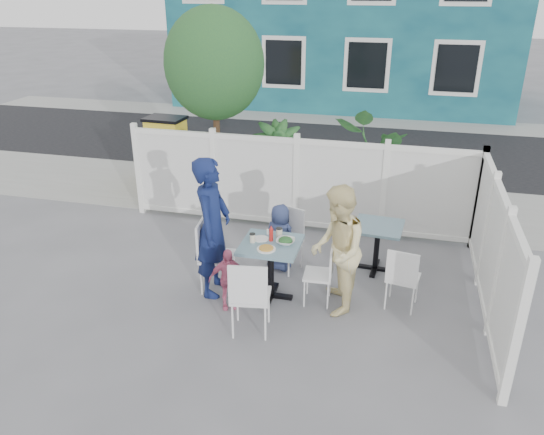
% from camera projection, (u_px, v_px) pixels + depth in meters
% --- Properties ---
extents(ground, '(80.00, 80.00, 0.00)m').
position_uv_depth(ground, '(251.00, 301.00, 7.12)').
color(ground, slate).
extents(near_sidewalk, '(24.00, 2.60, 0.01)m').
position_uv_depth(near_sidewalk, '(305.00, 198.00, 10.49)').
color(near_sidewalk, gray).
rests_on(near_sidewalk, ground).
extents(street, '(24.00, 5.00, 0.01)m').
position_uv_depth(street, '(332.00, 147.00, 13.77)').
color(street, black).
rests_on(street, ground).
extents(far_sidewalk, '(24.00, 1.60, 0.01)m').
position_uv_depth(far_sidewalk, '(346.00, 119.00, 16.51)').
color(far_sidewalk, gray).
rests_on(far_sidewalk, ground).
extents(building, '(11.00, 6.00, 6.00)m').
position_uv_depth(building, '(348.00, 11.00, 18.41)').
color(building, '#104054').
rests_on(building, ground).
extents(fence_back, '(5.86, 0.08, 1.60)m').
position_uv_depth(fence_back, '(296.00, 186.00, 8.91)').
color(fence_back, white).
rests_on(fence_back, ground).
extents(fence_right, '(0.08, 3.66, 1.60)m').
position_uv_depth(fence_right, '(492.00, 254.00, 6.67)').
color(fence_right, white).
rests_on(fence_right, ground).
extents(tree, '(1.80, 1.62, 3.59)m').
position_uv_depth(tree, '(214.00, 64.00, 9.35)').
color(tree, '#382316').
rests_on(tree, ground).
extents(utility_cabinet, '(0.76, 0.56, 1.35)m').
position_uv_depth(utility_cabinet, '(168.00, 152.00, 11.05)').
color(utility_cabinet, gold).
rests_on(utility_cabinet, ground).
extents(potted_shrub_a, '(1.14, 1.14, 1.66)m').
position_uv_depth(potted_shrub_a, '(275.00, 168.00, 9.63)').
color(potted_shrub_a, '#1E4C2A').
rests_on(potted_shrub_a, ground).
extents(potted_shrub_b, '(2.18, 2.22, 1.87)m').
position_uv_depth(potted_shrub_b, '(386.00, 173.00, 9.06)').
color(potted_shrub_b, '#1E4C2A').
rests_on(potted_shrub_b, ground).
extents(main_table, '(0.76, 0.76, 0.81)m').
position_uv_depth(main_table, '(271.00, 256.00, 6.97)').
color(main_table, slate).
rests_on(main_table, ground).
extents(spare_table, '(0.74, 0.74, 0.72)m').
position_uv_depth(spare_table, '(378.00, 236.00, 7.68)').
color(spare_table, slate).
rests_on(spare_table, ground).
extents(chair_left, '(0.49, 0.50, 1.01)m').
position_uv_depth(chair_left, '(211.00, 250.00, 7.20)').
color(chair_left, white).
rests_on(chair_left, ground).
extents(chair_right, '(0.39, 0.40, 0.84)m').
position_uv_depth(chair_right, '(324.00, 270.00, 6.90)').
color(chair_right, white).
rests_on(chair_right, ground).
extents(chair_back, '(0.54, 0.53, 0.93)m').
position_uv_depth(chair_back, '(288.00, 234.00, 7.77)').
color(chair_back, white).
rests_on(chair_back, ground).
extents(chair_near, '(0.52, 0.50, 1.00)m').
position_uv_depth(chair_near, '(249.00, 293.00, 6.21)').
color(chair_near, white).
rests_on(chair_near, ground).
extents(chair_spare, '(0.46, 0.45, 0.88)m').
position_uv_depth(chair_spare, '(403.00, 275.00, 6.75)').
color(chair_spare, white).
rests_on(chair_spare, ground).
extents(man, '(0.48, 0.72, 1.92)m').
position_uv_depth(man, '(213.00, 227.00, 6.98)').
color(man, '#121D4E').
rests_on(man, ground).
extents(woman, '(0.79, 0.93, 1.69)m').
position_uv_depth(woman, '(337.00, 251.00, 6.63)').
color(woman, '#F0CF5A').
rests_on(woman, ground).
extents(boy, '(0.57, 0.46, 1.02)m').
position_uv_depth(boy, '(280.00, 237.00, 7.73)').
color(boy, navy).
rests_on(boy, ground).
extents(toddler, '(0.54, 0.39, 0.85)m').
position_uv_depth(toddler, '(228.00, 279.00, 6.82)').
color(toddler, '#D7658B').
rests_on(toddler, ground).
extents(plate_main, '(0.24, 0.24, 0.02)m').
position_uv_depth(plate_main, '(266.00, 249.00, 6.73)').
color(plate_main, white).
rests_on(plate_main, main_table).
extents(plate_side, '(0.21, 0.21, 0.01)m').
position_uv_depth(plate_side, '(261.00, 239.00, 7.01)').
color(plate_side, white).
rests_on(plate_side, main_table).
extents(salad_bowl, '(0.24, 0.24, 0.06)m').
position_uv_depth(salad_bowl, '(286.00, 241.00, 6.88)').
color(salad_bowl, white).
rests_on(salad_bowl, main_table).
extents(coffee_cup_a, '(0.07, 0.07, 0.11)m').
position_uv_depth(coffee_cup_a, '(252.00, 238.00, 6.91)').
color(coffee_cup_a, beige).
rests_on(coffee_cup_a, main_table).
extents(coffee_cup_b, '(0.08, 0.08, 0.12)m').
position_uv_depth(coffee_cup_b, '(279.00, 233.00, 7.04)').
color(coffee_cup_b, beige).
rests_on(coffee_cup_b, main_table).
extents(ketchup_bottle, '(0.05, 0.05, 0.17)m').
position_uv_depth(ketchup_bottle, '(271.00, 235.00, 6.93)').
color(ketchup_bottle, red).
rests_on(ketchup_bottle, main_table).
extents(salt_shaker, '(0.03, 0.03, 0.07)m').
position_uv_depth(salt_shaker, '(268.00, 232.00, 7.13)').
color(salt_shaker, white).
rests_on(salt_shaker, main_table).
extents(pepper_shaker, '(0.03, 0.03, 0.08)m').
position_uv_depth(pepper_shaker, '(271.00, 232.00, 7.12)').
color(pepper_shaker, black).
rests_on(pepper_shaker, main_table).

